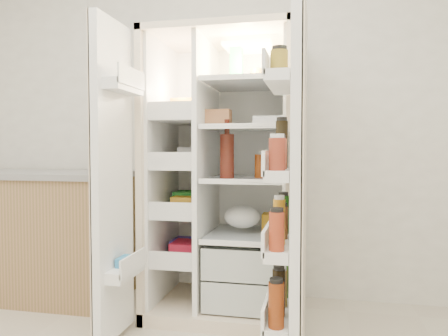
# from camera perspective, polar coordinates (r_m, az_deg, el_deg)

# --- Properties ---
(wall_back) EXTENTS (4.00, 0.02, 2.70)m
(wall_back) POSITION_cam_1_polar(r_m,az_deg,el_deg) (3.16, -0.31, 7.68)
(wall_back) COLOR white
(wall_back) RESTS_ON floor
(refrigerator) EXTENTS (0.92, 0.70, 1.80)m
(refrigerator) POSITION_cam_1_polar(r_m,az_deg,el_deg) (2.80, 0.55, -4.08)
(refrigerator) COLOR beige
(refrigerator) RESTS_ON floor
(freezer_door) EXTENTS (0.15, 0.40, 1.72)m
(freezer_door) POSITION_cam_1_polar(r_m,az_deg,el_deg) (2.38, -14.66, -1.75)
(freezer_door) COLOR white
(freezer_door) RESTS_ON floor
(fridge_door) EXTENTS (0.17, 0.58, 1.72)m
(fridge_door) POSITION_cam_1_polar(r_m,az_deg,el_deg) (2.04, 9.48, -3.02)
(fridge_door) COLOR white
(fridge_door) RESTS_ON floor
(kitchen_counter) EXTENTS (1.25, 0.66, 0.91)m
(kitchen_counter) POSITION_cam_1_polar(r_m,az_deg,el_deg) (3.39, -23.16, -8.07)
(kitchen_counter) COLOR #A27551
(kitchen_counter) RESTS_ON floor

